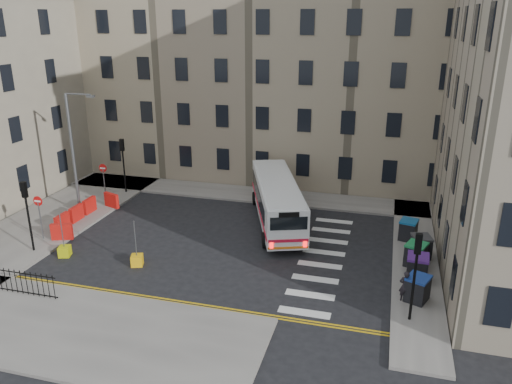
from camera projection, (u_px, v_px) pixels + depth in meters
The scene contains 22 objects.
ground at pixel (255, 247), 29.16m from camera, with size 120.00×120.00×0.00m, color black.
pavement_north at pixel (210, 191), 38.46m from camera, with size 36.00×3.20×0.15m, color slate.
pavement_east at pixel (414, 236), 30.53m from camera, with size 2.40×26.00×0.15m, color slate.
pavement_west at pixel (59, 216), 33.55m from camera, with size 6.00×22.00×0.15m, color slate.
pavement_sw at pixel (40, 323), 21.79m from camera, with size 20.00×6.00×0.15m, color slate.
terrace_north at pixel (224, 68), 42.16m from camera, with size 38.30×10.80×17.20m.
traffic_light_east at pixel (416, 264), 21.06m from camera, with size 0.28×0.22×4.10m.
traffic_light_nw at pixel (123, 157), 37.13m from camera, with size 0.28×0.22×4.10m.
traffic_light_sw at pixel (27, 206), 27.57m from camera, with size 0.28×0.22×4.10m.
streetlamp at pixel (73, 152), 32.80m from camera, with size 0.50×0.22×8.14m.
no_entry_north at pixel (104, 174), 35.69m from camera, with size 0.60×0.08×3.00m.
no_entry_south at pixel (39, 209), 29.32m from camera, with size 0.60×0.08×3.00m.
roadworks_barriers at pixel (81, 214), 32.36m from camera, with size 1.66×6.26×1.00m.
bus at pixel (277, 199), 32.14m from camera, with size 5.75×10.48×2.81m.
wheelie_bin_a at pixel (417, 288), 23.25m from camera, with size 1.31×1.39×1.22m.
wheelie_bin_b at pixel (417, 268), 25.06m from camera, with size 1.10×1.25×1.32m.
wheelie_bin_c at pixel (416, 254), 26.54m from camera, with size 1.33×1.41×1.25m.
wheelie_bin_d at pixel (421, 246), 27.50m from camera, with size 1.23×1.33×1.23m.
wheelie_bin_e at pixel (408, 230), 29.69m from camera, with size 1.19×1.29×1.21m.
pedestrian at pixel (405, 286), 23.15m from camera, with size 0.56×0.37×1.53m, color black.
bollard_yellow at pixel (137, 260), 26.94m from camera, with size 0.60×0.60×0.60m, color #F4B20D.
bollard_chevron at pixel (65, 251), 27.98m from camera, with size 0.60×0.60×0.60m, color #B9C00B.
Camera 1 is at (7.07, -25.49, 12.71)m, focal length 35.00 mm.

